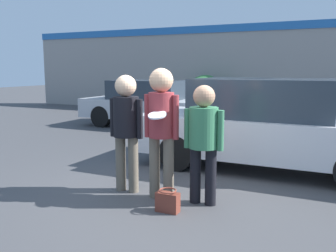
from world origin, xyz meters
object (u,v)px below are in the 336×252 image
at_px(person_middle_with_frisbee, 161,121).
at_px(person_left, 126,122).
at_px(person_right, 204,134).
at_px(parked_car_near, 267,125).
at_px(parked_car_far, 151,103).
at_px(shrub, 205,95).
at_px(handbag, 168,201).

bearing_deg(person_middle_with_frisbee, person_left, 174.22).
bearing_deg(person_right, parked_car_near, 79.57).
height_order(parked_car_far, shrub, shrub).
xyz_separation_m(person_middle_with_frisbee, parked_car_near, (1.02, 2.30, -0.30)).
height_order(parked_car_near, shrub, parked_car_near).
distance_m(person_left, shrub, 9.69).
bearing_deg(handbag, parked_car_near, 75.29).
relative_size(person_middle_with_frisbee, shrub, 1.16).
bearing_deg(handbag, shrub, 107.19).
xyz_separation_m(person_right, handbag, (-0.30, -0.48, -0.82)).
bearing_deg(parked_car_far, person_right, -56.34).
distance_m(person_left, person_middle_with_frisbee, 0.61).
relative_size(parked_car_near, handbag, 15.61).
xyz_separation_m(parked_car_far, shrub, (0.52, 3.60, 0.05)).
bearing_deg(shrub, person_right, -70.36).
relative_size(person_left, person_right, 1.08).
bearing_deg(parked_car_near, person_right, -100.43).
relative_size(person_right, handbag, 5.38).
bearing_deg(parked_car_near, person_left, -125.96).
height_order(person_left, parked_car_near, person_left).
height_order(parked_car_far, handbag, parked_car_far).
distance_m(person_middle_with_frisbee, parked_car_near, 2.54).
xyz_separation_m(person_left, parked_car_near, (1.63, 2.24, -0.24)).
bearing_deg(parked_car_near, shrub, 117.79).
xyz_separation_m(person_right, shrub, (-3.38, 9.46, -0.17)).
relative_size(person_right, shrub, 1.02).
xyz_separation_m(shrub, handbag, (3.07, -9.93, -0.65)).
xyz_separation_m(person_middle_with_frisbee, shrub, (-2.77, 9.50, -0.33)).
relative_size(person_left, shrub, 1.10).
distance_m(person_right, parked_car_near, 2.30).
height_order(person_right, parked_car_near, parked_car_near).
distance_m(shrub, handbag, 10.42).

